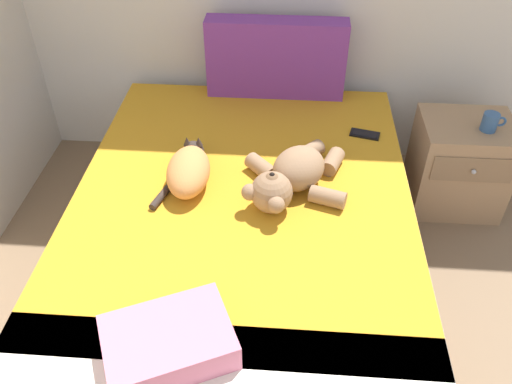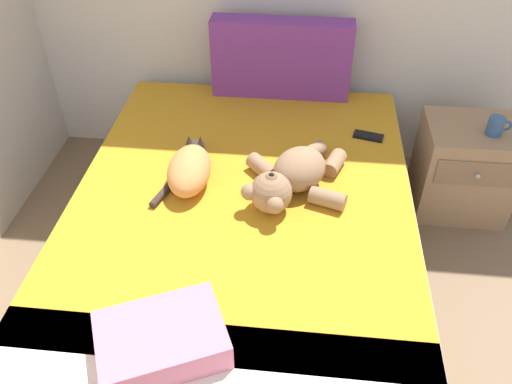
# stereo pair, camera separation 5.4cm
# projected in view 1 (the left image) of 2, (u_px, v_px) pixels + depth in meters

# --- Properties ---
(bed) EXTENTS (1.55, 2.02, 0.50)m
(bed) POSITION_uv_depth(u_px,v_px,m) (243.00, 236.00, 2.48)
(bed) COLOR #9E7A56
(bed) RESTS_ON ground_plane
(patterned_cushion) EXTENTS (0.76, 0.14, 0.43)m
(patterned_cushion) POSITION_uv_depth(u_px,v_px,m) (276.00, 58.00, 2.87)
(patterned_cushion) COLOR #72338C
(patterned_cushion) RESTS_ON bed
(cat) EXTENTS (0.25, 0.43, 0.15)m
(cat) POSITION_uv_depth(u_px,v_px,m) (189.00, 170.00, 2.34)
(cat) COLOR #D18447
(cat) RESTS_ON bed
(teddy_bear) EXTENTS (0.47, 0.57, 0.19)m
(teddy_bear) POSITION_uv_depth(u_px,v_px,m) (291.00, 176.00, 2.29)
(teddy_bear) COLOR #937051
(teddy_bear) RESTS_ON bed
(cell_phone) EXTENTS (0.16, 0.11, 0.01)m
(cell_phone) POSITION_uv_depth(u_px,v_px,m) (365.00, 134.00, 2.68)
(cell_phone) COLOR black
(cell_phone) RESTS_ON bed
(throw_pillow) EXTENTS (0.48, 0.42, 0.11)m
(throw_pillow) POSITION_uv_depth(u_px,v_px,m) (168.00, 342.00, 1.67)
(throw_pillow) COLOR #D1728C
(throw_pillow) RESTS_ON bed
(nightstand) EXTENTS (0.48, 0.43, 0.52)m
(nightstand) POSITION_uv_depth(u_px,v_px,m) (459.00, 164.00, 2.89)
(nightstand) COLOR #9E7A56
(nightstand) RESTS_ON ground_plane
(mug) EXTENTS (0.12, 0.08, 0.09)m
(mug) POSITION_uv_depth(u_px,v_px,m) (491.00, 122.00, 2.65)
(mug) COLOR #33598C
(mug) RESTS_ON nightstand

